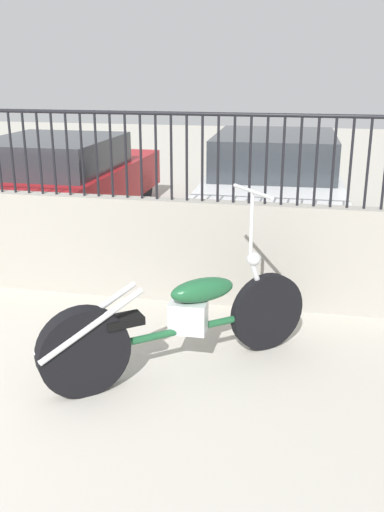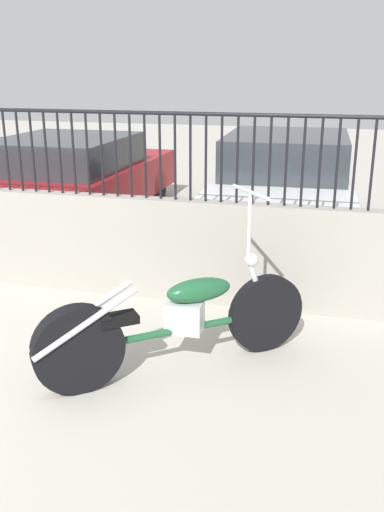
% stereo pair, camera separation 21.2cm
% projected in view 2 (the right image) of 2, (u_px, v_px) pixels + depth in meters
% --- Properties ---
extents(motorcycle_green, '(1.81, 1.46, 1.36)m').
position_uv_depth(motorcycle_green, '(164.00, 324.00, 4.26)').
color(motorcycle_green, black).
rests_on(motorcycle_green, ground_plane).
extents(car_red, '(1.94, 4.20, 1.27)m').
position_uv_depth(car_red, '(71.00, 178.00, 8.42)').
color(car_red, black).
rests_on(car_red, ground_plane).
extents(car_white, '(1.91, 4.24, 1.35)m').
position_uv_depth(car_white, '(286.00, 181.00, 8.07)').
color(car_white, black).
rests_on(car_white, ground_plane).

